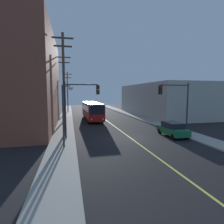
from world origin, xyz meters
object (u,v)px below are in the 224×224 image
(utility_pole_mid, at_px, (64,84))
(traffic_signal_left_corner, at_px, (80,99))
(city_bus, at_px, (92,110))
(utility_pole_near, at_px, (64,80))
(traffic_signal_right_corner, at_px, (176,99))
(utility_pole_far, at_px, (68,90))
(street_lamp_left, at_px, (66,107))
(parked_car_green, at_px, (172,129))

(utility_pole_mid, relative_size, traffic_signal_left_corner, 1.95)
(city_bus, bearing_deg, utility_pole_near, -110.82)
(traffic_signal_left_corner, bearing_deg, utility_pole_mid, 97.61)
(traffic_signal_right_corner, bearing_deg, utility_pole_far, 112.03)
(city_bus, xyz_separation_m, street_lamp_left, (-4.41, -17.68, 1.92))
(city_bus, relative_size, utility_pole_mid, 1.04)
(parked_car_green, height_order, traffic_signal_left_corner, traffic_signal_left_corner)
(utility_pole_near, bearing_deg, parked_car_green, -15.31)
(utility_pole_near, distance_m, traffic_signal_right_corner, 13.02)
(utility_pole_near, distance_m, utility_pole_mid, 12.20)
(parked_car_green, bearing_deg, utility_pole_near, 164.69)
(traffic_signal_left_corner, bearing_deg, street_lamp_left, -112.39)
(utility_pole_near, bearing_deg, city_bus, 69.18)
(utility_pole_mid, xyz_separation_m, traffic_signal_left_corner, (1.90, -14.20, -2.22))
(parked_car_green, height_order, utility_pole_far, utility_pole_far)
(city_bus, xyz_separation_m, traffic_signal_right_corner, (7.83, -15.28, 2.49))
(utility_pole_far, bearing_deg, city_bus, -73.47)
(utility_pole_near, bearing_deg, traffic_signal_right_corner, -13.66)
(city_bus, distance_m, parked_car_green, 17.22)
(traffic_signal_left_corner, xyz_separation_m, street_lamp_left, (-1.42, -3.44, -0.56))
(utility_pole_far, distance_m, street_lamp_left, 33.01)
(city_bus, relative_size, traffic_signal_right_corner, 2.03)
(city_bus, xyz_separation_m, utility_pole_mid, (-4.89, -0.05, 4.71))
(utility_pole_mid, xyz_separation_m, street_lamp_left, (0.48, -17.63, -2.79))
(traffic_signal_right_corner, bearing_deg, parked_car_green, -150.58)
(parked_car_green, relative_size, utility_pole_far, 0.43)
(parked_car_green, xyz_separation_m, utility_pole_far, (-11.90, 30.80, 4.97))
(utility_pole_far, bearing_deg, utility_pole_near, -90.26)
(traffic_signal_left_corner, relative_size, street_lamp_left, 1.09)
(parked_car_green, height_order, traffic_signal_right_corner, traffic_signal_right_corner)
(street_lamp_left, bearing_deg, traffic_signal_right_corner, 11.11)
(parked_car_green, xyz_separation_m, traffic_signal_right_corner, (0.46, 0.26, 3.46))
(street_lamp_left, bearing_deg, traffic_signal_left_corner, 67.61)
(parked_car_green, height_order, utility_pole_mid, utility_pole_mid)
(utility_pole_mid, distance_m, utility_pole_far, 15.33)
(traffic_signal_right_corner, height_order, street_lamp_left, traffic_signal_right_corner)
(utility_pole_near, height_order, utility_pole_mid, utility_pole_mid)
(parked_car_green, distance_m, traffic_signal_right_corner, 3.50)
(utility_pole_far, bearing_deg, street_lamp_left, -89.79)
(city_bus, distance_m, street_lamp_left, 18.32)
(city_bus, distance_m, traffic_signal_left_corner, 14.76)
(traffic_signal_right_corner, bearing_deg, street_lamp_left, -168.89)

